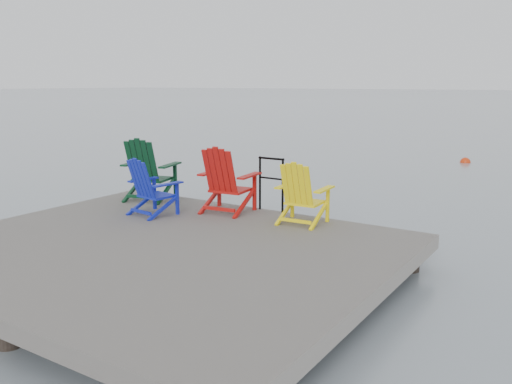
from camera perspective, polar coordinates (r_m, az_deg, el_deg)
The scene contains 8 objects.
ground at distance 7.48m, azimuth -10.06°, elevation -9.13°, with size 400.00×400.00×0.00m, color slate.
dock at distance 7.36m, azimuth -10.15°, elevation -6.59°, with size 6.00×5.00×1.40m.
handrail at distance 8.95m, azimuth 1.61°, elevation 1.39°, with size 0.48×0.04×0.90m.
chair_green at distance 9.96m, azimuth -11.30°, elevation 2.35°, with size 1.04×0.99×1.12m.
chair_blue at distance 8.84m, azimuth -11.05°, elevation 0.55°, with size 0.81×0.76×0.92m.
chair_red at distance 8.85m, azimuth -3.16°, elevation 1.30°, with size 0.93×0.88×1.09m.
chair_yellow at distance 8.15m, azimuth 4.83°, elevation -0.09°, with size 0.79×0.74×0.95m.
buoy_a at distance 19.23m, azimuth 21.16°, elevation 2.91°, with size 0.34×0.34×0.34m, color red.
Camera 1 is at (4.82, -5.08, 2.61)m, focal length 38.00 mm.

